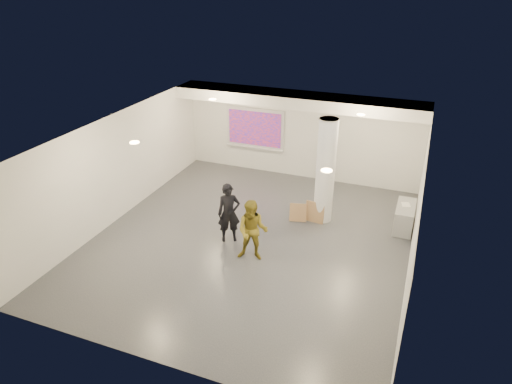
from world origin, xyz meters
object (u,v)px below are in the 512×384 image
at_px(projection_screen, 255,129).
at_px(credenza, 405,217).
at_px(column, 325,171).
at_px(man, 253,231).
at_px(woman, 229,213).

relative_size(projection_screen, credenza, 1.79).
bearing_deg(column, man, -114.28).
bearing_deg(woman, man, -62.33).
bearing_deg(projection_screen, man, -69.43).
relative_size(column, credenza, 2.55).
xyz_separation_m(credenza, man, (-3.37, -2.88, 0.45)).
height_order(projection_screen, woman, projection_screen).
distance_m(projection_screen, man, 5.60).
bearing_deg(credenza, woman, -151.49).
relative_size(projection_screen, man, 1.32).
height_order(column, man, column).
height_order(woman, man, woman).
distance_m(column, woman, 2.91).
bearing_deg(column, credenza, 8.58).
xyz_separation_m(credenza, woman, (-4.25, -2.30, 0.46)).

